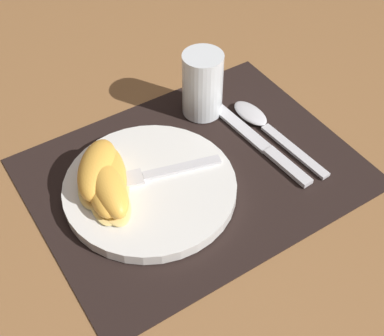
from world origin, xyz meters
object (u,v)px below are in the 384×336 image
spoon (262,123)px  citrus_wedge_0 (98,171)px  juice_glass (202,88)px  knife (261,144)px  citrus_wedge_1 (107,181)px  citrus_wedge_2 (109,189)px  plate (149,186)px  fork (148,175)px

spoon → citrus_wedge_0: citrus_wedge_0 is taller
juice_glass → knife: juice_glass is taller
citrus_wedge_1 → citrus_wedge_2: (-0.01, -0.02, 0.00)m
juice_glass → spoon: (0.06, -0.08, -0.04)m
spoon → plate: bearing=-174.2°
spoon → citrus_wedge_0: size_ratio=1.61×
plate → fork: 0.02m
spoon → citrus_wedge_0: 0.26m
juice_glass → knife: size_ratio=0.49×
plate → citrus_wedge_2: size_ratio=2.04×
knife → citrus_wedge_0: bearing=167.2°
citrus_wedge_0 → citrus_wedge_2: (-0.00, -0.04, -0.00)m
juice_glass → fork: 0.17m
citrus_wedge_2 → plate: bearing=-3.8°
knife → spoon: spoon is taller
juice_glass → plate: bearing=-147.0°
juice_glass → knife: 0.12m
juice_glass → citrus_wedge_1: (-0.20, -0.08, -0.01)m
fork → citrus_wedge_2: 0.06m
knife → plate: bearing=175.8°
knife → citrus_wedge_0: (-0.23, 0.05, 0.03)m
fork → citrus_wedge_1: size_ratio=1.24×
juice_glass → citrus_wedge_1: juice_glass is taller
juice_glass → citrus_wedge_0: juice_glass is taller
juice_glass → citrus_wedge_1: bearing=-158.5°
fork → citrus_wedge_1: (-0.05, 0.01, 0.01)m
fork → citrus_wedge_0: bearing=152.3°
knife → citrus_wedge_0: citrus_wedge_0 is taller
citrus_wedge_0 → citrus_wedge_2: 0.04m
juice_glass → fork: bearing=-148.8°
fork → plate: bearing=-117.5°
juice_glass → citrus_wedge_0: (-0.20, -0.06, -0.01)m
knife → fork: fork is taller
spoon → citrus_wedge_1: 0.26m
spoon → fork: 0.20m
plate → citrus_wedge_0: bearing=142.8°
fork → citrus_wedge_1: citrus_wedge_1 is taller
citrus_wedge_0 → knife: bearing=-12.8°
plate → citrus_wedge_0: size_ratio=1.91×
plate → citrus_wedge_2: bearing=176.2°
spoon → citrus_wedge_2: size_ratio=1.71×
juice_glass → citrus_wedge_1: 0.22m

